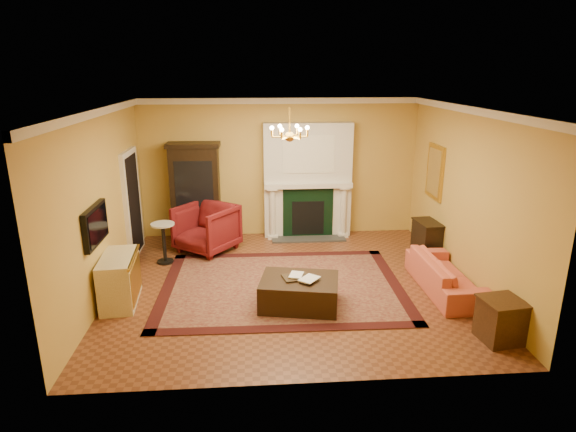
{
  "coord_description": "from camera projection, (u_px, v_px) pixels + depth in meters",
  "views": [
    {
      "loc": [
        -0.61,
        -7.6,
        3.56
      ],
      "look_at": [
        -0.0,
        0.3,
        1.15
      ],
      "focal_mm": 30.0,
      "sensor_mm": 36.0,
      "label": 1
    }
  ],
  "objects": [
    {
      "name": "tv_panel",
      "position": [
        96.0,
        225.0,
        7.15
      ],
      "size": [
        0.09,
        0.95,
        0.58
      ],
      "color": "black",
      "rests_on": "wall_left"
    },
    {
      "name": "ottoman_tray",
      "position": [
        296.0,
        277.0,
        7.48
      ],
      "size": [
        0.46,
        0.39,
        0.03
      ],
      "primitive_type": "cube",
      "rotation": [
        0.0,
        0.0,
        0.22
      ],
      "color": "black",
      "rests_on": "leather_ottoman"
    },
    {
      "name": "wall_back",
      "position": [
        280.0,
        168.0,
        10.52
      ],
      "size": [
        6.0,
        0.02,
        3.0
      ],
      "primitive_type": "cube",
      "color": "gold",
      "rests_on": "floor"
    },
    {
      "name": "pedestal_table",
      "position": [
        164.0,
        240.0,
        9.14
      ],
      "size": [
        0.44,
        0.44,
        0.79
      ],
      "color": "black",
      "rests_on": "floor"
    },
    {
      "name": "end_table",
      "position": [
        500.0,
        321.0,
        6.53
      ],
      "size": [
        0.56,
        0.56,
        0.58
      ],
      "primitive_type": "cube",
      "rotation": [
        0.0,
        0.0,
        0.14
      ],
      "color": "#3D2110",
      "rests_on": "floor"
    },
    {
      "name": "commode",
      "position": [
        120.0,
        280.0,
        7.59
      ],
      "size": [
        0.58,
        1.09,
        0.78
      ],
      "primitive_type": "cube",
      "rotation": [
        0.0,
        0.0,
        0.08
      ],
      "color": "beige",
      "rests_on": "floor"
    },
    {
      "name": "topiary_left",
      "position": [
        275.0,
        173.0,
        10.31
      ],
      "size": [
        0.14,
        0.14,
        0.39
      ],
      "color": "gray",
      "rests_on": "fireplace"
    },
    {
      "name": "wingback_armchair",
      "position": [
        206.0,
        226.0,
        9.74
      ],
      "size": [
        1.4,
        1.39,
        1.06
      ],
      "primitive_type": "imported",
      "rotation": [
        0.0,
        0.0,
        -0.65
      ],
      "color": "maroon",
      "rests_on": "floor"
    },
    {
      "name": "china_cabinet",
      "position": [
        196.0,
        194.0,
        10.28
      ],
      "size": [
        1.02,
        0.47,
        2.02
      ],
      "primitive_type": "cube",
      "rotation": [
        0.0,
        0.0,
        -0.01
      ],
      "color": "black",
      "rests_on": "floor"
    },
    {
      "name": "topiary_right",
      "position": [
        341.0,
        170.0,
        10.41
      ],
      "size": [
        0.17,
        0.17,
        0.47
      ],
      "color": "gray",
      "rests_on": "fireplace"
    },
    {
      "name": "doorway",
      "position": [
        133.0,
        204.0,
        9.43
      ],
      "size": [
        0.08,
        1.05,
        2.1
      ],
      "color": "silver",
      "rests_on": "wall_left"
    },
    {
      "name": "fireplace",
      "position": [
        308.0,
        183.0,
        10.48
      ],
      "size": [
        1.9,
        0.7,
        2.5
      ],
      "color": "silver",
      "rests_on": "wall_back"
    },
    {
      "name": "leather_ottoman",
      "position": [
        299.0,
        292.0,
        7.5
      ],
      "size": [
        1.33,
        1.08,
        0.44
      ],
      "primitive_type": "cube",
      "rotation": [
        0.0,
        0.0,
        -0.19
      ],
      "color": "black",
      "rests_on": "oriental_rug"
    },
    {
      "name": "wall_left",
      "position": [
        102.0,
        205.0,
        7.67
      ],
      "size": [
        0.02,
        5.5,
        3.0
      ],
      "primitive_type": "cube",
      "color": "gold",
      "rests_on": "floor"
    },
    {
      "name": "book_b",
      "position": [
        303.0,
        268.0,
        7.37
      ],
      "size": [
        0.19,
        0.17,
        0.32
      ],
      "primitive_type": "imported",
      "rotation": [
        0.0,
        0.0,
        -0.69
      ],
      "color": "gray",
      "rests_on": "ottoman_tray"
    },
    {
      "name": "oriental_rug",
      "position": [
        282.0,
        286.0,
        8.26
      ],
      "size": [
        4.15,
        3.14,
        0.02
      ],
      "primitive_type": "cube",
      "rotation": [
        0.0,
        0.0,
        -0.02
      ],
      "color": "#3F0D12",
      "rests_on": "floor"
    },
    {
      "name": "coral_sofa",
      "position": [
        446.0,
        269.0,
        8.01
      ],
      "size": [
        0.58,
        1.93,
        0.75
      ],
      "primitive_type": "imported",
      "rotation": [
        0.0,
        0.0,
        1.58
      ],
      "color": "#BE443C",
      "rests_on": "floor"
    },
    {
      "name": "ceiling",
      "position": [
        290.0,
        107.0,
        7.45
      ],
      "size": [
        6.0,
        5.5,
        0.02
      ],
      "primitive_type": "cube",
      "color": "white",
      "rests_on": "wall_back"
    },
    {
      "name": "crown_molding",
      "position": [
        285.0,
        107.0,
        8.38
      ],
      "size": [
        6.0,
        5.5,
        0.12
      ],
      "color": "silver",
      "rests_on": "ceiling"
    },
    {
      "name": "book_a",
      "position": [
        290.0,
        267.0,
        7.47
      ],
      "size": [
        0.2,
        0.08,
        0.27
      ],
      "primitive_type": "imported",
      "rotation": [
        0.0,
        0.0,
        -0.3
      ],
      "color": "gray",
      "rests_on": "ottoman_tray"
    },
    {
      "name": "gilt_mirror",
      "position": [
        435.0,
        172.0,
        9.4
      ],
      "size": [
        0.06,
        0.76,
        1.05
      ],
      "color": "gold",
      "rests_on": "wall_right"
    },
    {
      "name": "chandelier",
      "position": [
        290.0,
        133.0,
        7.57
      ],
      "size": [
        0.63,
        0.55,
        0.53
      ],
      "color": "gold",
      "rests_on": "ceiling"
    },
    {
      "name": "console_table",
      "position": [
        426.0,
        240.0,
        9.42
      ],
      "size": [
        0.42,
        0.67,
        0.72
      ],
      "primitive_type": "cube",
      "rotation": [
        0.0,
        0.0,
        0.09
      ],
      "color": "black",
      "rests_on": "floor"
    },
    {
      "name": "floor",
      "position": [
        289.0,
        285.0,
        8.33
      ],
      "size": [
        6.0,
        5.5,
        0.02
      ],
      "primitive_type": "cube",
      "color": "brown",
      "rests_on": "ground"
    },
    {
      "name": "wall_front",
      "position": [
        310.0,
        267.0,
        5.26
      ],
      "size": [
        6.0,
        0.02,
        3.0
      ],
      "primitive_type": "cube",
      "color": "gold",
      "rests_on": "floor"
    },
    {
      "name": "wall_right",
      "position": [
        467.0,
        197.0,
        8.11
      ],
      "size": [
        0.02,
        5.5,
        3.0
      ],
      "primitive_type": "cube",
      "color": "gold",
      "rests_on": "floor"
    }
  ]
}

